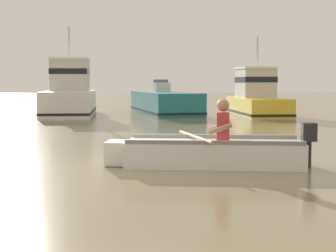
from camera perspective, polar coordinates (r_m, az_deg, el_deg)
The scene contains 5 objects.
ground_plane at distance 10.01m, azimuth -3.30°, elevation -3.90°, with size 120.00×120.00×0.00m, color #7A6B4C.
rowboat_with_person at distance 9.65m, azimuth 4.46°, elevation -2.72°, with size 3.72×1.98×1.19m.
moored_boat_white at distance 24.38m, azimuth -10.29°, elevation 3.33°, with size 2.18×5.41×3.90m.
moored_boat_teal at distance 25.04m, azimuth -0.39°, elevation 2.41°, with size 3.12×6.91×1.58m.
moored_boat_yellow at distance 24.46m, azimuth 9.32°, elevation 2.99°, with size 1.93×5.24×3.46m.
Camera 1 is at (-0.11, -9.89, 1.51)m, focal length 57.87 mm.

